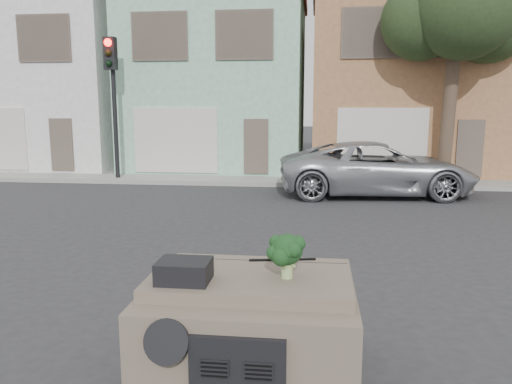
# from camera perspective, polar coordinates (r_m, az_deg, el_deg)

# --- Properties ---
(ground_plane) EXTENTS (120.00, 120.00, 0.00)m
(ground_plane) POSITION_cam_1_polar(r_m,az_deg,el_deg) (8.13, 2.19, -9.72)
(ground_plane) COLOR #303033
(ground_plane) RESTS_ON ground
(sidewalk) EXTENTS (40.00, 3.00, 0.15)m
(sidewalk) POSITION_cam_1_polar(r_m,az_deg,el_deg) (18.34, 4.80, 1.50)
(sidewalk) COLOR gray
(sidewalk) RESTS_ON ground
(townhouse_white) EXTENTS (7.20, 8.20, 7.55)m
(townhouse_white) POSITION_cam_1_polar(r_m,az_deg,el_deg) (25.01, -21.35, 11.59)
(townhouse_white) COLOR white
(townhouse_white) RESTS_ON ground
(townhouse_mint) EXTENTS (7.20, 8.20, 7.55)m
(townhouse_mint) POSITION_cam_1_polar(r_m,az_deg,el_deg) (22.54, -3.84, 12.49)
(townhouse_mint) COLOR #96CBAB
(townhouse_mint) RESTS_ON ground
(townhouse_tan) EXTENTS (7.20, 8.20, 7.55)m
(townhouse_tan) POSITION_cam_1_polar(r_m,az_deg,el_deg) (22.42, 15.82, 12.17)
(townhouse_tan) COLOR #A16E47
(townhouse_tan) RESTS_ON ground
(silver_pickup) EXTENTS (6.10, 3.17, 1.64)m
(silver_pickup) POSITION_cam_1_polar(r_m,az_deg,el_deg) (15.85, 13.50, -0.32)
(silver_pickup) COLOR #A9AAB0
(silver_pickup) RESTS_ON ground
(traffic_signal) EXTENTS (0.40, 0.40, 5.10)m
(traffic_signal) POSITION_cam_1_polar(r_m,az_deg,el_deg) (18.55, -15.96, 8.93)
(traffic_signal) COLOR black
(traffic_signal) RESTS_ON ground
(tree_near) EXTENTS (4.40, 4.00, 8.50)m
(tree_near) POSITION_cam_1_polar(r_m,az_deg,el_deg) (18.05, 21.50, 14.03)
(tree_near) COLOR #26371B
(tree_near) RESTS_ON ground
(car_dashboard) EXTENTS (2.00, 1.80, 1.12)m
(car_dashboard) POSITION_cam_1_polar(r_m,az_deg,el_deg) (5.15, -0.52, -14.96)
(car_dashboard) COLOR #6B5E4E
(car_dashboard) RESTS_ON ground
(instrument_hump) EXTENTS (0.48, 0.38, 0.20)m
(instrument_hump) POSITION_cam_1_polar(r_m,az_deg,el_deg) (4.69, -8.22, -8.92)
(instrument_hump) COLOR black
(instrument_hump) RESTS_ON car_dashboard
(wiper_arm) EXTENTS (0.69, 0.15, 0.02)m
(wiper_arm) POSITION_cam_1_polar(r_m,az_deg,el_deg) (5.27, 3.04, -7.72)
(wiper_arm) COLOR black
(wiper_arm) RESTS_ON car_dashboard
(broccoli) EXTENTS (0.50, 0.50, 0.43)m
(broccoli) POSITION_cam_1_polar(r_m,az_deg,el_deg) (4.71, 3.57, -7.25)
(broccoli) COLOR black
(broccoli) RESTS_ON car_dashboard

